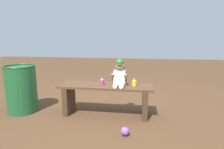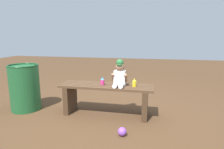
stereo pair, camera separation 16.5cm
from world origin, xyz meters
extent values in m
plane|color=#4C331E|center=(0.00, 0.00, 0.00)|extent=(16.00, 16.00, 0.00)
cube|color=#513823|center=(0.00, -0.16, 0.46)|extent=(1.45, 0.06, 0.04)
cube|color=#513823|center=(0.00, -0.08, 0.46)|extent=(1.45, 0.06, 0.04)
cube|color=#513823|center=(0.00, 0.00, 0.46)|extent=(1.45, 0.06, 0.04)
cube|color=#513823|center=(0.00, 0.08, 0.46)|extent=(1.45, 0.06, 0.04)
cube|color=#513823|center=(0.00, 0.16, 0.46)|extent=(1.45, 0.06, 0.04)
cube|color=#452F1E|center=(-0.60, 0.00, 0.22)|extent=(0.08, 0.38, 0.44)
cube|color=#452F1E|center=(0.60, 0.00, 0.22)|extent=(0.08, 0.38, 0.44)
cube|color=white|center=(0.21, 0.02, 0.59)|extent=(0.17, 0.12, 0.23)
sphere|color=#8C664C|center=(0.21, 0.02, 0.77)|extent=(0.14, 0.14, 0.14)
cylinder|color=#266633|center=(0.21, -0.02, 0.80)|extent=(0.09, 0.09, 0.01)
sphere|color=#266633|center=(0.21, 0.02, 0.83)|extent=(0.11, 0.11, 0.11)
cylinder|color=white|center=(0.17, -0.10, 0.51)|extent=(0.07, 0.16, 0.07)
cylinder|color=white|center=(0.26, -0.10, 0.51)|extent=(0.07, 0.16, 0.07)
cylinder|color=#8C664C|center=(0.12, -0.01, 0.61)|extent=(0.04, 0.12, 0.14)
cylinder|color=#8C664C|center=(0.31, -0.01, 0.61)|extent=(0.04, 0.12, 0.14)
cylinder|color=#E5337F|center=(-0.06, 0.00, 0.52)|extent=(0.06, 0.06, 0.08)
cone|color=#338CE5|center=(-0.06, 0.00, 0.57)|extent=(0.06, 0.06, 0.03)
cylinder|color=#338CE5|center=(-0.06, 0.00, 0.59)|extent=(0.01, 0.01, 0.02)
cylinder|color=yellow|center=(0.44, 0.00, 0.52)|extent=(0.06, 0.06, 0.08)
cone|color=yellow|center=(0.44, 0.00, 0.57)|extent=(0.06, 0.06, 0.03)
cylinder|color=yellow|center=(0.44, 0.00, 0.59)|extent=(0.01, 0.01, 0.02)
sphere|color=#8C4CCC|center=(0.35, -0.61, 0.05)|extent=(0.11, 0.11, 0.11)
cylinder|color=#1E592D|center=(-1.38, -0.08, 0.37)|extent=(0.48, 0.48, 0.74)
torus|color=#153E20|center=(-1.38, -0.08, 0.75)|extent=(0.48, 0.48, 0.03)
camera|label=1|loc=(0.52, -2.77, 1.21)|focal=30.27mm
camera|label=2|loc=(0.68, -2.74, 1.21)|focal=30.27mm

